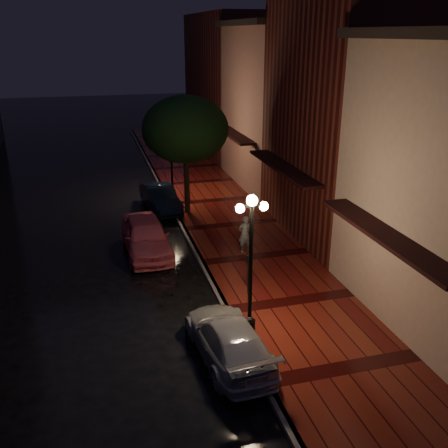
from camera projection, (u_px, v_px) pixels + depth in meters
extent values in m
plane|color=black|center=(202.00, 266.00, 19.80)|extent=(120.00, 120.00, 0.00)
cube|color=#470D0C|center=(256.00, 258.00, 20.32)|extent=(4.50, 60.00, 0.15)
cube|color=#595451|center=(202.00, 264.00, 19.77)|extent=(0.25, 60.00, 0.15)
cube|color=#511914|center=(349.00, 111.00, 21.33)|extent=(5.00, 8.00, 11.00)
cube|color=#8C5951|center=(281.00, 109.00, 28.90)|extent=(5.00, 8.00, 9.00)
cube|color=#511914|center=(233.00, 84.00, 37.73)|extent=(5.00, 12.00, 10.00)
cylinder|color=black|center=(251.00, 270.00, 14.60)|extent=(0.12, 0.12, 4.00)
cylinder|color=black|center=(249.00, 324.00, 15.27)|extent=(0.36, 0.36, 0.30)
cube|color=black|center=(252.00, 206.00, 13.89)|extent=(0.70, 0.08, 0.08)
sphere|color=#FECE98|center=(252.00, 201.00, 13.83)|extent=(0.32, 0.32, 0.32)
sphere|color=#FECE98|center=(240.00, 208.00, 13.82)|extent=(0.26, 0.26, 0.26)
sphere|color=#FECE98|center=(264.00, 206.00, 13.99)|extent=(0.26, 0.26, 0.26)
cylinder|color=black|center=(171.00, 160.00, 27.22)|extent=(0.12, 0.12, 4.00)
cylinder|color=black|center=(173.00, 192.00, 27.88)|extent=(0.36, 0.36, 0.30)
cube|color=black|center=(170.00, 123.00, 26.50)|extent=(0.70, 0.08, 0.08)
sphere|color=#FECE98|center=(170.00, 120.00, 26.45)|extent=(0.32, 0.32, 0.32)
sphere|color=#FECE98|center=(164.00, 124.00, 26.43)|extent=(0.26, 0.26, 0.26)
sphere|color=#FECE98|center=(177.00, 124.00, 26.60)|extent=(0.26, 0.26, 0.26)
cylinder|color=black|center=(187.00, 182.00, 24.72)|extent=(0.28, 0.28, 3.20)
ellipsoid|color=black|center=(185.00, 129.00, 23.79)|extent=(4.16, 4.16, 3.20)
sphere|color=black|center=(197.00, 138.00, 24.71)|extent=(1.80, 1.80, 1.80)
sphere|color=black|center=(176.00, 143.00, 23.19)|extent=(1.80, 1.80, 1.80)
imported|color=#D15668|center=(146.00, 236.00, 20.67)|extent=(1.91, 4.51, 1.52)
imported|color=black|center=(160.00, 198.00, 25.80)|extent=(1.82, 4.05, 1.29)
imported|color=#AFAEB6|center=(229.00, 339.00, 14.00)|extent=(2.02, 4.35, 1.23)
imported|color=silver|center=(245.00, 234.00, 20.44)|extent=(0.63, 0.47, 1.56)
imported|color=silver|center=(245.00, 211.00, 20.08)|extent=(0.91, 0.93, 0.83)
cylinder|color=black|center=(245.00, 226.00, 20.31)|extent=(0.02, 0.02, 1.25)
cube|color=black|center=(251.00, 232.00, 20.42)|extent=(0.13, 0.29, 0.31)
cylinder|color=black|center=(248.00, 278.00, 17.15)|extent=(0.07, 0.07, 1.24)
cube|color=black|center=(249.00, 259.00, 16.89)|extent=(0.16, 0.14, 0.25)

